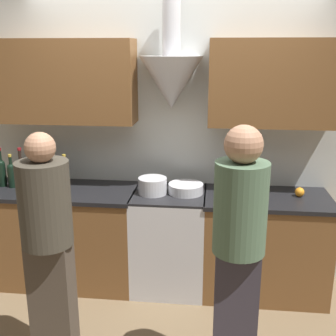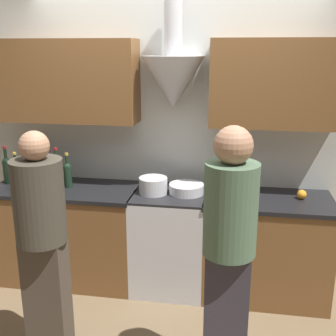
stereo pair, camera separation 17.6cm
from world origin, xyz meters
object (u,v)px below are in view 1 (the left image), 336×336
object	(u,v)px
wine_bottle_6	(65,175)
wine_bottle_5	(54,173)
wine_bottle_4	(43,175)
stove_range	(169,240)
orange_fruit	(300,192)
wine_bottle_0	(2,171)
person_foreground_left	(48,245)
mixing_bowl	(186,188)
person_foreground_right	(238,250)
wine_bottle_1	(12,174)
stock_pot	(153,186)
wine_bottle_2	(21,171)
wine_bottle_3	(33,172)

from	to	relation	value
wine_bottle_6	wine_bottle_5	bearing A→B (deg)	-176.83
wine_bottle_4	wine_bottle_5	distance (m)	0.10
stove_range	orange_fruit	xyz separation A→B (m)	(1.09, 0.03, 0.48)
wine_bottle_0	person_foreground_left	world-z (taller)	person_foreground_left
mixing_bowl	person_foreground_right	world-z (taller)	person_foreground_right
mixing_bowl	person_foreground_right	size ratio (longest dim) A/B	0.18
wine_bottle_0	wine_bottle_1	size ratio (longest dim) A/B	1.16
stock_pot	mixing_bowl	world-z (taller)	stock_pot
wine_bottle_4	person_foreground_left	bearing A→B (deg)	-66.62
wine_bottle_5	person_foreground_right	size ratio (longest dim) A/B	0.21
wine_bottle_0	person_foreground_left	size ratio (longest dim) A/B	0.22
wine_bottle_5	wine_bottle_6	size ratio (longest dim) A/B	1.14
wine_bottle_1	stove_range	bearing A→B (deg)	-0.07
wine_bottle_2	orange_fruit	distance (m)	2.41
wine_bottle_2	stock_pot	distance (m)	1.18
stove_range	wine_bottle_2	bearing A→B (deg)	178.95
orange_fruit	person_foreground_left	world-z (taller)	person_foreground_left
wine_bottle_1	orange_fruit	distance (m)	2.49
wine_bottle_0	stock_pot	xyz separation A→B (m)	(1.37, -0.06, -0.07)
person_foreground_right	orange_fruit	bearing A→B (deg)	64.11
wine_bottle_5	wine_bottle_3	bearing A→B (deg)	175.80
wine_bottle_0	person_foreground_left	bearing A→B (deg)	-52.14
wine_bottle_1	wine_bottle_4	bearing A→B (deg)	0.38
stock_pot	person_foreground_left	world-z (taller)	person_foreground_left
wine_bottle_0	wine_bottle_1	distance (m)	0.11
stove_range	wine_bottle_4	size ratio (longest dim) A/B	2.81
wine_bottle_2	person_foreground_right	distance (m)	2.18
wine_bottle_3	person_foreground_left	distance (m)	1.25
wine_bottle_5	person_foreground_right	distance (m)	1.91
wine_bottle_5	wine_bottle_6	distance (m)	0.10
wine_bottle_3	orange_fruit	world-z (taller)	wine_bottle_3
wine_bottle_6	person_foreground_left	xyz separation A→B (m)	(0.27, -1.10, -0.12)
person_foreground_left	orange_fruit	bearing A→B (deg)	32.72
mixing_bowl	stock_pot	bearing A→B (deg)	-170.68
stove_range	wine_bottle_6	xyz separation A→B (m)	(-0.92, 0.01, 0.56)
wine_bottle_2	stock_pot	world-z (taller)	wine_bottle_2
wine_bottle_1	wine_bottle_5	world-z (taller)	wine_bottle_5
stock_pot	orange_fruit	xyz separation A→B (m)	(1.23, 0.06, -0.03)
stock_pot	wine_bottle_2	bearing A→B (deg)	177.29
stock_pot	person_foreground_right	world-z (taller)	person_foreground_right
wine_bottle_2	orange_fruit	world-z (taller)	wine_bottle_2
stove_range	wine_bottle_3	distance (m)	1.34
wine_bottle_0	wine_bottle_6	size ratio (longest dim) A/B	1.12
wine_bottle_3	wine_bottle_4	bearing A→B (deg)	-10.14
wine_bottle_1	mixing_bowl	world-z (taller)	wine_bottle_1
wine_bottle_4	person_foreground_right	distance (m)	1.99
person_foreground_right	stock_pot	bearing A→B (deg)	121.21
stove_range	mixing_bowl	bearing A→B (deg)	5.73
wine_bottle_0	orange_fruit	bearing A→B (deg)	0.10
wine_bottle_0	wine_bottle_4	size ratio (longest dim) A/B	1.11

